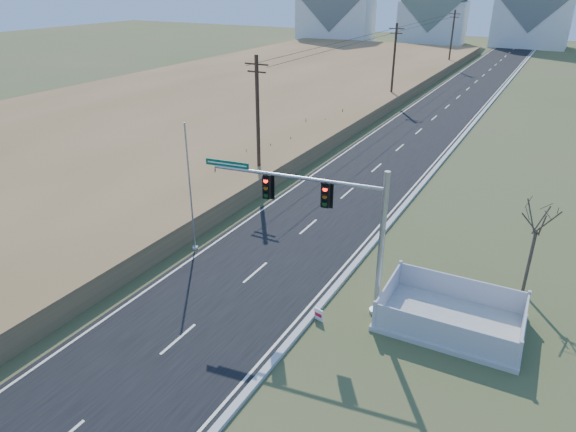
# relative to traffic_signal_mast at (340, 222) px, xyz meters

# --- Properties ---
(ground) EXTENTS (260.00, 260.00, 0.00)m
(ground) POSITION_rel_traffic_signal_mast_xyz_m (-4.67, -3.48, -4.17)
(ground) COLOR #404D25
(ground) RESTS_ON ground
(road) EXTENTS (8.00, 180.00, 0.06)m
(road) POSITION_rel_traffic_signal_mast_xyz_m (-4.67, 46.52, -4.14)
(road) COLOR black
(road) RESTS_ON ground
(curb) EXTENTS (0.30, 180.00, 0.18)m
(curb) POSITION_rel_traffic_signal_mast_xyz_m (-0.52, 46.52, -4.08)
(curb) COLOR #B2AFA8
(curb) RESTS_ON ground
(reed_marsh) EXTENTS (38.00, 110.00, 1.30)m
(reed_marsh) POSITION_rel_traffic_signal_mast_xyz_m (-28.67, 36.52, -3.52)
(reed_marsh) COLOR #A17349
(reed_marsh) RESTS_ON ground
(utility_pole_near) EXTENTS (1.80, 0.26, 9.00)m
(utility_pole_near) POSITION_rel_traffic_signal_mast_xyz_m (-11.17, 11.52, 0.52)
(utility_pole_near) COLOR #422D1E
(utility_pole_near) RESTS_ON ground
(utility_pole_mid) EXTENTS (1.80, 0.26, 9.00)m
(utility_pole_mid) POSITION_rel_traffic_signal_mast_xyz_m (-11.17, 41.52, 0.52)
(utility_pole_mid) COLOR #422D1E
(utility_pole_mid) RESTS_ON ground
(utility_pole_far) EXTENTS (1.80, 0.26, 9.00)m
(utility_pole_far) POSITION_rel_traffic_signal_mast_xyz_m (-11.17, 71.52, 0.52)
(utility_pole_far) COLOR #422D1E
(utility_pole_far) RESTS_ON ground
(condo_nw) EXTENTS (17.69, 13.38, 19.05)m
(condo_nw) POSITION_rel_traffic_signal_mast_xyz_m (-42.67, 96.52, 3.54)
(condo_nw) COLOR white
(condo_nw) RESTS_ON ground
(condo_nnw) EXTENTS (14.93, 11.17, 17.03)m
(condo_nnw) POSITION_rel_traffic_signal_mast_xyz_m (-22.67, 104.52, 2.77)
(condo_nnw) COLOR white
(condo_nnw) RESTS_ON ground
(condo_n) EXTENTS (15.27, 10.20, 18.54)m
(condo_n) POSITION_rel_traffic_signal_mast_xyz_m (-2.67, 108.52, 3.44)
(condo_n) COLOR white
(condo_n) RESTS_ON ground
(traffic_signal_mast) EXTENTS (8.36, 1.36, 6.71)m
(traffic_signal_mast) POSITION_rel_traffic_signal_mast_xyz_m (0.00, 0.00, 0.00)
(traffic_signal_mast) COLOR #9EA0A5
(traffic_signal_mast) RESTS_ON ground
(fence_enclosure) EXTENTS (6.02, 4.19, 1.35)m
(fence_enclosure) POSITION_rel_traffic_signal_mast_xyz_m (4.92, 0.97, -3.89)
(fence_enclosure) COLOR #B7B5AD
(fence_enclosure) RESTS_ON ground
(open_sign) EXTENTS (0.45, 0.16, 0.56)m
(open_sign) POSITION_rel_traffic_signal_mast_xyz_m (-0.17, -1.48, -3.87)
(open_sign) COLOR white
(open_sign) RESTS_ON ground
(flagpole) EXTENTS (0.32, 0.32, 7.11)m
(flagpole) POSITION_rel_traffic_signal_mast_xyz_m (-8.97, 1.15, -1.33)
(flagpole) COLOR #B7B5AD
(flagpole) RESTS_ON ground
(bare_tree) EXTENTS (1.86, 1.86, 4.92)m
(bare_tree) POSITION_rel_traffic_signal_mast_xyz_m (7.41, 5.12, -0.20)
(bare_tree) COLOR #4C3F33
(bare_tree) RESTS_ON ground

